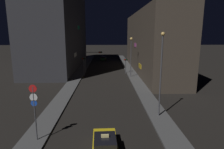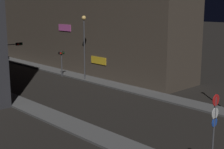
# 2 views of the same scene
# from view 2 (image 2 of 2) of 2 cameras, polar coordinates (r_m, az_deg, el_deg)

# --- Properties ---
(sidewalk_right) EXTENTS (2.21, 72.58, 0.17)m
(sidewalk_right) POSITION_cam_2_polar(r_m,az_deg,el_deg) (45.45, -6.52, -0.11)
(sidewalk_right) COLOR #4C4C4C
(sidewalk_right) RESTS_ON ground_plane
(building_facade_right) EXTENTS (6.75, 35.69, 13.52)m
(building_facade_right) POSITION_cam_2_polar(r_m,az_deg,el_deg) (49.85, -4.87, 8.70)
(building_facade_right) COLOR #473D33
(building_facade_right) RESTS_ON ground_plane
(traffic_light_overhead) EXTENTS (3.87, 0.41, 4.97)m
(traffic_light_overhead) POSITION_cam_2_polar(r_m,az_deg,el_deg) (41.56, -17.69, 3.23)
(traffic_light_overhead) COLOR #47474C
(traffic_light_overhead) RESTS_ON ground_plane
(traffic_light_left_kerb) EXTENTS (0.80, 0.41, 3.98)m
(traffic_light_left_kerb) POSITION_cam_2_polar(r_m,az_deg,el_deg) (38.24, -17.55, 1.36)
(traffic_light_left_kerb) COLOR #47474C
(traffic_light_left_kerb) RESTS_ON ground_plane
(traffic_light_right_kerb) EXTENTS (0.80, 0.41, 3.39)m
(traffic_light_right_kerb) POSITION_cam_2_polar(r_m,az_deg,el_deg) (44.83, -8.54, 2.75)
(traffic_light_right_kerb) COLOR #47474C
(traffic_light_right_kerb) RESTS_ON ground_plane
(sign_pole_left) EXTENTS (0.62, 0.10, 4.69)m
(sign_pole_left) POSITION_cam_2_polar(r_m,az_deg,el_deg) (18.57, 16.90, -8.60)
(sign_pole_left) COLOR #47474C
(sign_pole_left) RESTS_ON sidewalk_left
(street_lamp_far_block) EXTENTS (0.55, 0.55, 7.89)m
(street_lamp_far_block) POSITION_cam_2_polar(r_m,az_deg,el_deg) (41.67, -4.75, 6.64)
(street_lamp_far_block) COLOR #47474C
(street_lamp_far_block) RESTS_ON sidewalk_right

